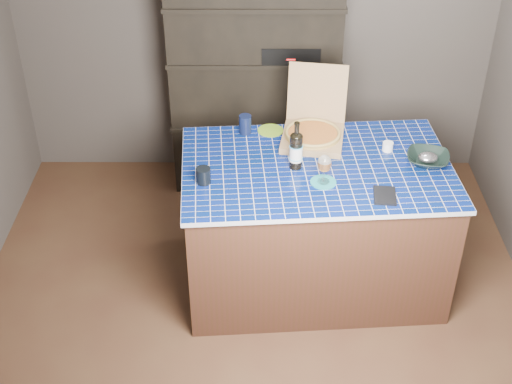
{
  "coord_description": "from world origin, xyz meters",
  "views": [
    {
      "loc": [
        0.03,
        -3.15,
        3.16
      ],
      "look_at": [
        0.02,
        0.0,
        0.94
      ],
      "focal_mm": 50.0,
      "sensor_mm": 36.0,
      "label": 1
    }
  ],
  "objects_px": {
    "kitchen_island": "(314,224)",
    "pizza_box": "(313,131)",
    "mead_bottle": "(296,150)",
    "bowl": "(428,159)",
    "wine_glass": "(324,164)",
    "dvd_case": "(385,196)"
  },
  "relations": [
    {
      "from": "pizza_box",
      "to": "wine_glass",
      "type": "xyz_separation_m",
      "value": [
        0.03,
        -0.48,
        0.07
      ]
    },
    {
      "from": "kitchen_island",
      "to": "wine_glass",
      "type": "xyz_separation_m",
      "value": [
        0.02,
        -0.17,
        0.56
      ]
    },
    {
      "from": "dvd_case",
      "to": "kitchen_island",
      "type": "bearing_deg",
      "value": 144.0
    },
    {
      "from": "wine_glass",
      "to": "dvd_case",
      "type": "distance_m",
      "value": 0.38
    },
    {
      "from": "pizza_box",
      "to": "dvd_case",
      "type": "height_order",
      "value": "pizza_box"
    },
    {
      "from": "mead_bottle",
      "to": "bowl",
      "type": "distance_m",
      "value": 0.79
    },
    {
      "from": "kitchen_island",
      "to": "bowl",
      "type": "height_order",
      "value": "bowl"
    },
    {
      "from": "kitchen_island",
      "to": "pizza_box",
      "type": "relative_size",
      "value": 3.29
    },
    {
      "from": "dvd_case",
      "to": "bowl",
      "type": "distance_m",
      "value": 0.46
    },
    {
      "from": "kitchen_island",
      "to": "dvd_case",
      "type": "xyz_separation_m",
      "value": [
        0.35,
        -0.31,
        0.44
      ]
    },
    {
      "from": "wine_glass",
      "to": "dvd_case",
      "type": "relative_size",
      "value": 1.04
    },
    {
      "from": "mead_bottle",
      "to": "bowl",
      "type": "bearing_deg",
      "value": 3.24
    },
    {
      "from": "kitchen_island",
      "to": "bowl",
      "type": "relative_size",
      "value": 6.68
    },
    {
      "from": "mead_bottle",
      "to": "wine_glass",
      "type": "height_order",
      "value": "mead_bottle"
    },
    {
      "from": "dvd_case",
      "to": "bowl",
      "type": "xyz_separation_m",
      "value": [
        0.3,
        0.34,
        0.02
      ]
    },
    {
      "from": "dvd_case",
      "to": "wine_glass",
      "type": "bearing_deg",
      "value": 162.97
    },
    {
      "from": "kitchen_island",
      "to": "dvd_case",
      "type": "relative_size",
      "value": 9.7
    },
    {
      "from": "wine_glass",
      "to": "mead_bottle",
      "type": "bearing_deg",
      "value": 133.18
    },
    {
      "from": "bowl",
      "to": "kitchen_island",
      "type": "bearing_deg",
      "value": -177.25
    },
    {
      "from": "pizza_box",
      "to": "bowl",
      "type": "distance_m",
      "value": 0.72
    },
    {
      "from": "pizza_box",
      "to": "wine_glass",
      "type": "relative_size",
      "value": 2.84
    },
    {
      "from": "pizza_box",
      "to": "kitchen_island",
      "type": "bearing_deg",
      "value": -79.84
    }
  ]
}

